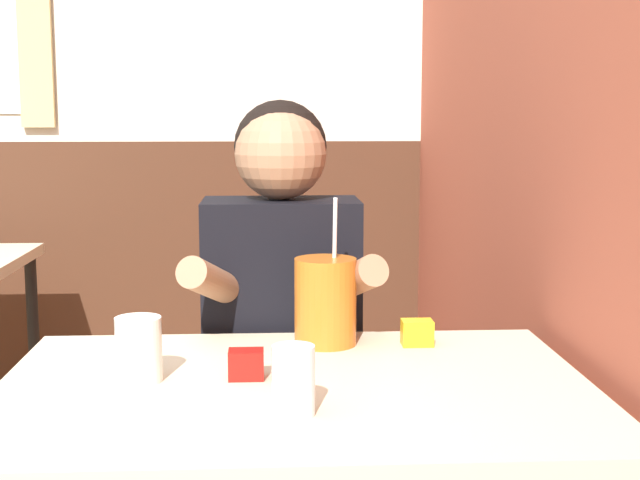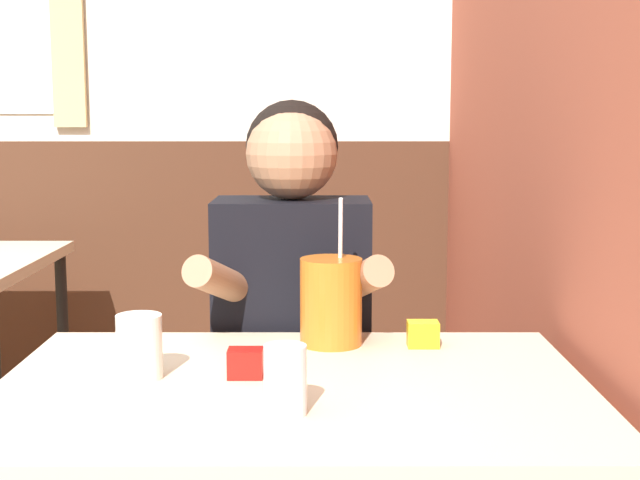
% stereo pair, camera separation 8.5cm
% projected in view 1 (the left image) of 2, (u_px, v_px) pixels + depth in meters
% --- Properties ---
extents(brick_wall_right, '(0.08, 4.36, 2.70)m').
position_uv_depth(brick_wall_right, '(515.00, 53.00, 2.18)').
color(brick_wall_right, '#9E4C38').
rests_on(brick_wall_right, ground_plane).
extents(back_wall, '(5.69, 0.09, 2.70)m').
position_uv_depth(back_wall, '(57.00, 73.00, 3.30)').
color(back_wall, beige).
rests_on(back_wall, ground_plane).
extents(main_table, '(1.00, 0.70, 0.76)m').
position_uv_depth(main_table, '(295.00, 428.00, 1.50)').
color(main_table, beige).
rests_on(main_table, ground_plane).
extents(person_seated, '(0.42, 0.40, 1.23)m').
position_uv_depth(person_seated, '(282.00, 367.00, 1.98)').
color(person_seated, black).
rests_on(person_seated, ground_plane).
extents(cocktail_pitcher, '(0.12, 0.12, 0.29)m').
position_uv_depth(cocktail_pitcher, '(325.00, 301.00, 1.73)').
color(cocktail_pitcher, '#C6661E').
rests_on(cocktail_pitcher, main_table).
extents(glass_near_pitcher, '(0.06, 0.06, 0.11)m').
position_uv_depth(glass_near_pitcher, '(293.00, 380.00, 1.33)').
color(glass_near_pitcher, silver).
rests_on(glass_near_pitcher, main_table).
extents(glass_center, '(0.08, 0.08, 0.11)m').
position_uv_depth(glass_center, '(139.00, 349.00, 1.50)').
color(glass_center, silver).
rests_on(glass_center, main_table).
extents(condiment_ketchup, '(0.06, 0.04, 0.05)m').
position_uv_depth(condiment_ketchup, '(246.00, 364.00, 1.52)').
color(condiment_ketchup, '#B7140F').
rests_on(condiment_ketchup, main_table).
extents(condiment_mustard, '(0.06, 0.04, 0.05)m').
position_uv_depth(condiment_mustard, '(417.00, 333.00, 1.73)').
color(condiment_mustard, yellow).
rests_on(condiment_mustard, main_table).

